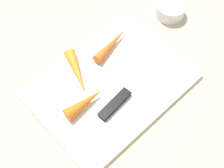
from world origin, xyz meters
The scene contains 7 objects.
ground_plane centered at (0.00, 0.00, 0.00)m, with size 1.40×1.40×0.00m, color #C6B793.
cutting_board centered at (0.00, 0.00, 0.01)m, with size 0.36×0.26×0.01m, color white.
knife centered at (-0.02, -0.04, 0.02)m, with size 0.20×0.04×0.01m.
carrot_longest centered at (0.07, 0.08, 0.02)m, with size 0.03×0.03×0.12m, color orange.
carrot_medium centered at (-0.04, 0.08, 0.03)m, with size 0.03×0.03×0.12m, color orange.
carrot_shortest centered at (-0.08, 0.00, 0.03)m, with size 0.03×0.03×0.10m, color orange.
small_bowl centered at (0.28, 0.06, 0.02)m, with size 0.08×0.08×0.04m, color silver.
Camera 1 is at (-0.23, -0.25, 0.60)m, focal length 46.12 mm.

